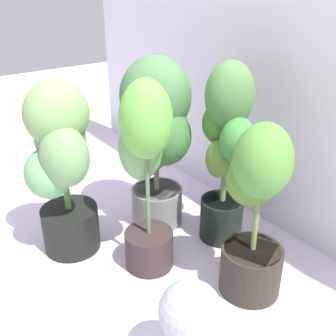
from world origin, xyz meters
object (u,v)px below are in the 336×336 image
at_px(potted_plant_back_center, 226,148).
at_px(potted_plant_center, 145,166).
at_px(potted_plant_back_right, 256,209).
at_px(potted_plant_front_left, 61,163).
at_px(potted_plant_back_left, 156,128).
at_px(floor_fan, 190,318).

height_order(potted_plant_back_center, potted_plant_center, potted_plant_back_center).
distance_m(potted_plant_back_right, potted_plant_front_left, 0.83).
bearing_deg(potted_plant_back_right, potted_plant_front_left, -144.67).
bearing_deg(potted_plant_front_left, potted_plant_back_left, 83.35).
height_order(potted_plant_center, floor_fan, potted_plant_center).
relative_size(potted_plant_front_left, potted_plant_center, 0.96).
relative_size(potted_plant_back_left, potted_plant_center, 1.02).
bearing_deg(potted_plant_center, potted_plant_front_left, -140.95).
bearing_deg(potted_plant_center, potted_plant_back_right, 32.24).
distance_m(potted_plant_back_left, floor_fan, 0.93).
relative_size(potted_plant_back_left, potted_plant_back_center, 0.99).
bearing_deg(potted_plant_back_center, floor_fan, -50.55).
height_order(potted_plant_back_right, floor_fan, potted_plant_back_right).
bearing_deg(potted_plant_back_right, potted_plant_back_center, 155.48).
bearing_deg(potted_plant_back_center, potted_plant_back_left, -149.86).
bearing_deg(potted_plant_front_left, potted_plant_back_center, 60.84).
height_order(potted_plant_back_right, potted_plant_center, potted_plant_center).
relative_size(potted_plant_back_left, floor_fan, 2.38).
distance_m(potted_plant_back_center, floor_fan, 0.80).
bearing_deg(potted_plant_back_right, floor_fan, -69.97).
distance_m(potted_plant_back_center, potted_plant_center, 0.39).
relative_size(potted_plant_back_right, potted_plant_back_left, 0.85).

